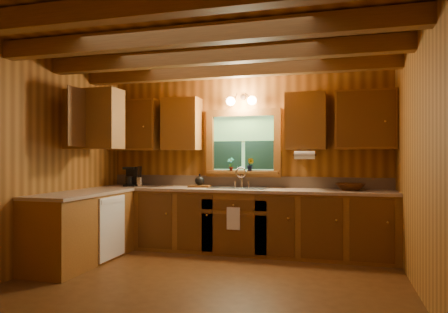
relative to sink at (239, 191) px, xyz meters
name	(u,v)px	position (x,y,z in m)	size (l,w,h in m)	color
room	(203,161)	(0.00, -1.60, 0.44)	(4.20, 4.20, 4.20)	#553214
ceiling_beams	(203,47)	(0.00, -1.60, 1.63)	(4.20, 2.54, 0.18)	brown
base_cabinets	(199,223)	(-0.49, -0.32, -0.43)	(4.20, 2.22, 0.86)	brown
countertop	(200,191)	(-0.48, -0.31, 0.02)	(4.20, 2.24, 0.04)	tan
backsplash	(243,182)	(0.00, 0.28, 0.12)	(4.20, 0.02, 0.16)	tan
dishwasher_panel	(112,227)	(-1.47, -0.92, -0.43)	(0.02, 0.60, 0.80)	white
upper_cabinets	(197,122)	(-0.56, -0.18, 0.98)	(4.19, 1.77, 0.78)	brown
window	(243,145)	(0.00, 0.26, 0.67)	(1.12, 0.08, 1.00)	brown
window_sill	(243,172)	(0.00, 0.22, 0.26)	(1.06, 0.14, 0.04)	brown
wall_sconce	(241,101)	(0.00, 0.14, 1.31)	(0.45, 0.21, 0.17)	black
paper_towel_roll	(305,155)	(0.92, -0.07, 0.51)	(0.11, 0.11, 0.27)	white
dish_towel	(233,219)	(0.00, -0.34, -0.34)	(0.18, 0.01, 0.30)	white
sink	(239,191)	(0.00, 0.00, 0.00)	(0.82, 0.48, 0.43)	silver
coffee_maker	(131,177)	(-1.70, -0.01, 0.19)	(0.16, 0.21, 0.29)	black
utensil_crock	(139,181)	(-1.57, 0.02, 0.12)	(0.11, 0.11, 0.31)	silver
cutting_board	(200,186)	(-0.61, 0.06, 0.06)	(0.31, 0.22, 0.03)	#5A3413
teakettle	(200,181)	(-0.61, 0.06, 0.14)	(0.13, 0.13, 0.17)	black
wicker_basket	(350,187)	(1.51, 0.05, 0.09)	(0.39, 0.39, 0.09)	#48230C
potted_plant_left	(231,164)	(-0.17, 0.20, 0.38)	(0.10, 0.07, 0.20)	#5A3413
potted_plant_right	(250,165)	(0.12, 0.20, 0.38)	(0.10, 0.08, 0.19)	#5A3413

